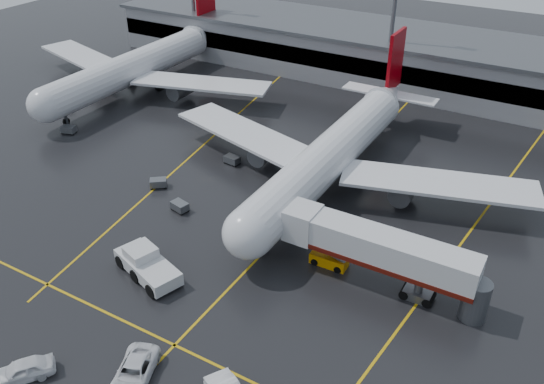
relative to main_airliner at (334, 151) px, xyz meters
The scene contains 19 objects.
ground 10.57m from the main_airliner, 90.00° to the right, with size 220.00×220.00×0.00m, color black.
apron_line_centre 10.57m from the main_airliner, 90.00° to the right, with size 0.25×90.00×0.02m, color gold.
apron_line_stop 31.98m from the main_airliner, 90.00° to the right, with size 60.00×0.25×0.02m, color gold.
apron_line_left 20.44m from the main_airliner, behind, with size 0.25×70.00×0.02m, color gold.
apron_line_right 18.49m from the main_airliner, ahead, with size 0.25×70.00×0.02m, color gold.
terminal 38.23m from the main_airliner, 90.00° to the left, with size 122.00×19.00×8.60m.
light_mast_mid 34.26m from the main_airliner, 98.80° to the left, with size 3.00×1.20×25.45m.
main_airliner is the anchor object (origin of this frame).
second_airliner 43.68m from the main_airliner, 164.05° to the left, with size 48.80×45.60×14.10m.
jet_bridge 19.68m from the main_airliner, 52.90° to the right, with size 19.90×3.40×6.05m.
pushback_tractor 27.02m from the main_airliner, 107.76° to the right, with size 8.37×5.44×2.78m.
belt_loader 17.07m from the main_airliner, 66.27° to the right, with size 3.81×1.85×2.39m.
service_van_a 36.32m from the main_airliner, 90.69° to the right, with size 2.71×5.88×1.63m, color white.
service_van_d 41.39m from the main_airliner, 101.52° to the right, with size 2.00×4.98×1.70m, color white.
baggage_cart_a 19.79m from the main_airliner, 129.69° to the right, with size 2.24×1.72×1.12m.
baggage_cart_b 21.96m from the main_airliner, 146.09° to the right, with size 2.38×2.25×1.12m.
baggage_cart_c 14.12m from the main_airliner, 169.46° to the right, with size 2.13×1.51×1.12m.
baggage_cart_d 47.19m from the main_airliner, behind, with size 2.23×1.70×1.12m.
baggage_cart_e 40.04m from the main_airliner, behind, with size 2.29×1.82×1.12m.
Camera 1 is at (24.24, -47.37, 36.34)m, focal length 37.46 mm.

